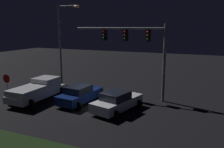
% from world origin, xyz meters
% --- Properties ---
extents(ground_plane, '(80.00, 80.00, 0.00)m').
position_xyz_m(ground_plane, '(0.00, 0.00, 0.00)').
color(ground_plane, black).
extents(pickup_truck, '(2.92, 5.43, 1.80)m').
position_xyz_m(pickup_truck, '(-4.79, -0.77, 1.00)').
color(pickup_truck, '#B7B7BC').
rests_on(pickup_truck, ground_plane).
extents(car_sedan, '(2.77, 4.56, 1.51)m').
position_xyz_m(car_sedan, '(-1.14, -0.04, 0.74)').
color(car_sedan, navy).
rests_on(car_sedan, ground_plane).
extents(car_sedan_far, '(3.18, 4.71, 1.51)m').
position_xyz_m(car_sedan_far, '(2.39, -0.56, 0.74)').
color(car_sedan_far, silver).
rests_on(car_sedan_far, ground_plane).
extents(traffic_signal_gantry, '(8.32, 0.56, 6.50)m').
position_xyz_m(traffic_signal_gantry, '(2.65, 3.12, 4.90)').
color(traffic_signal_gantry, slate).
rests_on(traffic_signal_gantry, ground_plane).
extents(street_lamp_left, '(2.63, 0.44, 8.47)m').
position_xyz_m(street_lamp_left, '(-5.85, 4.83, 5.31)').
color(street_lamp_left, slate).
rests_on(street_lamp_left, ground_plane).
extents(stop_sign, '(0.76, 0.08, 2.23)m').
position_xyz_m(stop_sign, '(-7.46, -1.62, 1.56)').
color(stop_sign, slate).
rests_on(stop_sign, ground_plane).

